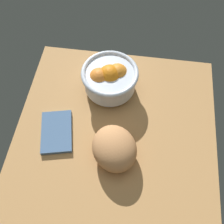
% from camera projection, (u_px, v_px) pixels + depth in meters
% --- Properties ---
extents(ground_plane, '(0.71, 0.66, 0.03)m').
position_uv_depth(ground_plane, '(115.00, 137.00, 0.88)').
color(ground_plane, '#B5834D').
extents(fruit_bowl, '(0.19, 0.19, 0.12)m').
position_uv_depth(fruit_bowl, '(110.00, 78.00, 0.91)').
color(fruit_bowl, silver).
rests_on(fruit_bowl, ground).
extents(bread_loaf, '(0.20, 0.19, 0.10)m').
position_uv_depth(bread_loaf, '(114.00, 148.00, 0.80)').
color(bread_loaf, tan).
rests_on(bread_loaf, ground).
extents(napkin_folded, '(0.17, 0.13, 0.01)m').
position_uv_depth(napkin_folded, '(57.00, 132.00, 0.87)').
color(napkin_folded, '#47678F').
rests_on(napkin_folded, ground).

